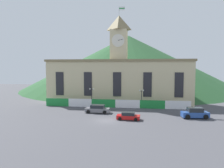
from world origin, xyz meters
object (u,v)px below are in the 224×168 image
object	(u,v)px
street_lamp_far_right	(141,94)
car_gray_pickup	(98,109)
car_red_sedan	(128,116)
car_blue_van	(195,113)
street_lamp_center	(92,93)

from	to	relation	value
street_lamp_far_right	car_gray_pickup	distance (m)	12.36
car_red_sedan	car_blue_van	bearing A→B (deg)	16.43
street_lamp_far_right	car_blue_van	bearing A→B (deg)	-42.95
street_lamp_center	car_gray_pickup	distance (m)	8.51
street_lamp_center	car_blue_van	xyz separation A→B (m)	(23.10, -9.80, -2.44)
street_lamp_far_right	car_blue_van	world-z (taller)	street_lamp_far_right
street_lamp_far_right	car_red_sedan	world-z (taller)	street_lamp_far_right
car_blue_van	street_lamp_center	bearing A→B (deg)	-29.70
car_red_sedan	car_gray_pickup	bearing A→B (deg)	146.06
car_gray_pickup	car_blue_van	distance (m)	20.17
street_lamp_far_right	car_red_sedan	xyz separation A→B (m)	(-2.39, -12.87, -2.64)
street_lamp_center	car_blue_van	world-z (taller)	street_lamp_center
street_lamp_center	car_gray_pickup	bearing A→B (deg)	-67.77
street_lamp_far_right	street_lamp_center	bearing A→B (deg)	-180.00
car_blue_van	street_lamp_far_right	bearing A→B (deg)	-49.66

